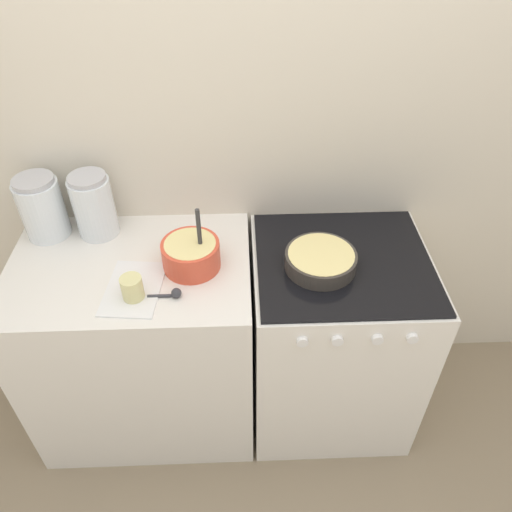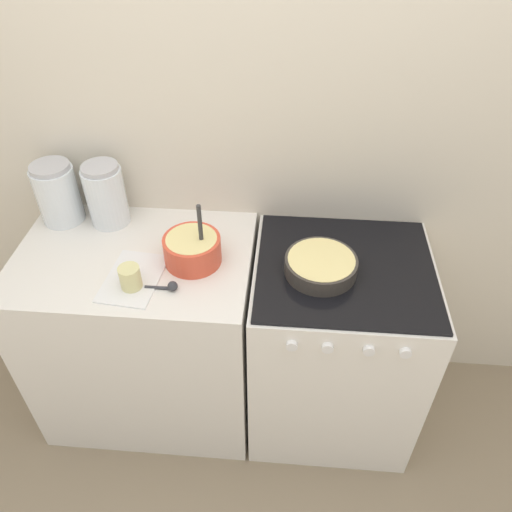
{
  "view_description": "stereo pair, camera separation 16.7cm",
  "coord_description": "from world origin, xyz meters",
  "px_view_note": "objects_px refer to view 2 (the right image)",
  "views": [
    {
      "loc": [
        -0.03,
        -1.09,
        2.14
      ],
      "look_at": [
        0.02,
        0.29,
        0.96
      ],
      "focal_mm": 35.0,
      "sensor_mm": 36.0,
      "label": 1
    },
    {
      "loc": [
        0.14,
        -1.08,
        2.14
      ],
      "look_at": [
        0.02,
        0.29,
        0.96
      ],
      "focal_mm": 35.0,
      "sensor_mm": 36.0,
      "label": 2
    }
  ],
  "objects_px": {
    "baking_pan": "(321,265)",
    "stove": "(333,345)",
    "mixing_bowl": "(192,248)",
    "storage_jar_middle": "(107,198)",
    "tin_can": "(130,278)",
    "storage_jar_left": "(58,197)"
  },
  "relations": [
    {
      "from": "baking_pan",
      "to": "storage_jar_left",
      "type": "relative_size",
      "value": 1.04
    },
    {
      "from": "mixing_bowl",
      "to": "storage_jar_middle",
      "type": "xyz_separation_m",
      "value": [
        -0.38,
        0.22,
        0.05
      ]
    },
    {
      "from": "mixing_bowl",
      "to": "baking_pan",
      "type": "bearing_deg",
      "value": -2.97
    },
    {
      "from": "stove",
      "to": "storage_jar_left",
      "type": "xyz_separation_m",
      "value": [
        -1.15,
        0.21,
        0.56
      ]
    },
    {
      "from": "mixing_bowl",
      "to": "stove",
      "type": "bearing_deg",
      "value": 1.12
    },
    {
      "from": "tin_can",
      "to": "stove",
      "type": "bearing_deg",
      "value": 12.67
    },
    {
      "from": "mixing_bowl",
      "to": "baking_pan",
      "type": "distance_m",
      "value": 0.47
    },
    {
      "from": "storage_jar_middle",
      "to": "tin_can",
      "type": "xyz_separation_m",
      "value": [
        0.19,
        -0.38,
        -0.07
      ]
    },
    {
      "from": "stove",
      "to": "tin_can",
      "type": "relative_size",
      "value": 9.94
    },
    {
      "from": "storage_jar_middle",
      "to": "mixing_bowl",
      "type": "bearing_deg",
      "value": -29.94
    },
    {
      "from": "storage_jar_left",
      "to": "storage_jar_middle",
      "type": "distance_m",
      "value": 0.2
    },
    {
      "from": "stove",
      "to": "mixing_bowl",
      "type": "xyz_separation_m",
      "value": [
        -0.57,
        -0.01,
        0.52
      ]
    },
    {
      "from": "mixing_bowl",
      "to": "storage_jar_middle",
      "type": "relative_size",
      "value": 0.97
    },
    {
      "from": "stove",
      "to": "storage_jar_middle",
      "type": "height_order",
      "value": "storage_jar_middle"
    },
    {
      "from": "stove",
      "to": "mixing_bowl",
      "type": "relative_size",
      "value": 3.58
    },
    {
      "from": "baking_pan",
      "to": "storage_jar_middle",
      "type": "bearing_deg",
      "value": 164.03
    },
    {
      "from": "stove",
      "to": "tin_can",
      "type": "xyz_separation_m",
      "value": [
        -0.76,
        -0.17,
        0.5
      ]
    },
    {
      "from": "baking_pan",
      "to": "stove",
      "type": "bearing_deg",
      "value": 20.46
    },
    {
      "from": "storage_jar_middle",
      "to": "tin_can",
      "type": "distance_m",
      "value": 0.43
    },
    {
      "from": "baking_pan",
      "to": "tin_can",
      "type": "xyz_separation_m",
      "value": [
        -0.66,
        -0.14,
        0.01
      ]
    },
    {
      "from": "storage_jar_middle",
      "to": "stove",
      "type": "bearing_deg",
      "value": -12.4
    },
    {
      "from": "storage_jar_left",
      "to": "tin_can",
      "type": "relative_size",
      "value": 2.78
    }
  ]
}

